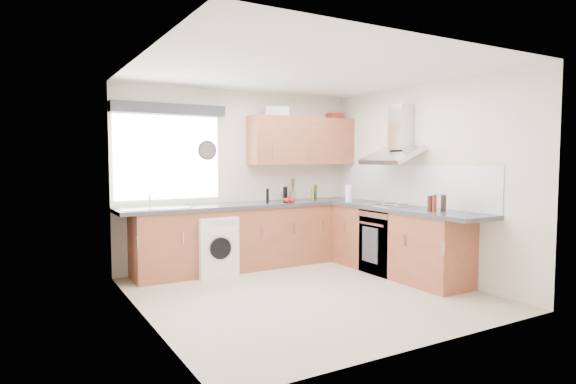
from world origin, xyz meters
TOP-DOWN VIEW (x-y plane):
  - ground_plane at (0.00, 0.00)m, footprint 3.60×3.60m
  - ceiling at (0.00, 0.00)m, footprint 3.60×3.60m
  - wall_back at (0.00, 1.80)m, footprint 3.60×0.02m
  - wall_front at (0.00, -1.80)m, footprint 3.60×0.02m
  - wall_left at (-1.80, 0.00)m, footprint 0.02×3.60m
  - wall_right at (1.80, 0.00)m, footprint 0.02×3.60m
  - window at (-1.05, 1.79)m, footprint 1.40×0.02m
  - window_blind at (-1.05, 1.70)m, footprint 1.50×0.18m
  - splashback at (1.79, 0.30)m, footprint 0.01×3.00m
  - base_cab_back at (-0.10, 1.51)m, footprint 3.00×0.58m
  - base_cab_corner at (1.50, 1.50)m, footprint 0.60×0.60m
  - base_cab_right at (1.51, 0.15)m, footprint 0.58×2.10m
  - worktop_back at (0.00, 1.50)m, footprint 3.60×0.62m
  - worktop_right at (1.50, 0.00)m, footprint 0.62×2.42m
  - sink at (-1.33, 1.50)m, footprint 0.84×0.46m
  - oven at (1.50, 0.30)m, footprint 0.56×0.58m
  - hob_plate at (1.50, 0.30)m, footprint 0.52×0.52m
  - extractor_hood at (1.60, 0.30)m, footprint 0.52×0.78m
  - upper_cabinets at (0.95, 1.62)m, footprint 1.70×0.35m
  - washing_machine at (-0.58, 1.40)m, footprint 0.54×0.52m
  - wall_clock at (-0.50, 1.78)m, footprint 0.27×0.04m
  - casserole at (0.55, 1.72)m, footprint 0.41×0.35m
  - storage_box at (1.60, 1.72)m, footprint 0.22×0.18m
  - utensil_pot at (0.83, 1.70)m, footprint 0.11×0.11m
  - kitchen_roll at (1.35, 0.99)m, footprint 0.12×0.12m
  - tomato_cluster at (0.52, 1.30)m, footprint 0.19×0.19m
  - jar_0 at (0.58, 1.56)m, footprint 0.04×0.04m
  - jar_1 at (0.64, 1.66)m, footprint 0.07×0.07m
  - jar_2 at (0.23, 1.39)m, footprint 0.04×0.04m
  - jar_3 at (1.02, 1.44)m, footprint 0.04×0.04m
  - jar_4 at (0.58, 1.51)m, footprint 0.07×0.07m
  - jar_5 at (1.10, 1.48)m, footprint 0.05×0.05m
  - bottle_0 at (1.58, -0.55)m, footprint 0.06×0.06m
  - bottle_1 at (1.40, -0.51)m, footprint 0.07×0.07m
  - bottle_2 at (1.40, -0.59)m, footprint 0.05×0.05m

SIDE VIEW (x-z plane):
  - ground_plane at x=0.00m, z-range 0.00..0.00m
  - washing_machine at x=-0.58m, z-range 0.00..0.78m
  - oven at x=1.50m, z-range 0.00..0.85m
  - base_cab_back at x=-0.10m, z-range 0.00..0.86m
  - base_cab_corner at x=1.50m, z-range 0.00..0.86m
  - base_cab_right at x=1.51m, z-range 0.00..0.86m
  - worktop_back at x=0.00m, z-range 0.86..0.91m
  - worktop_right at x=1.50m, z-range 0.86..0.91m
  - hob_plate at x=1.50m, z-range 0.91..0.92m
  - tomato_cluster at x=0.52m, z-range 0.91..0.98m
  - sink at x=-1.33m, z-range 0.90..1.00m
  - utensil_pot at x=0.83m, z-range 0.91..1.04m
  - jar_1 at x=0.64m, z-range 0.91..1.05m
  - jar_3 at x=1.02m, z-range 0.91..1.10m
  - bottle_1 at x=1.40m, z-range 0.91..1.10m
  - bottle_0 at x=1.58m, z-range 0.91..1.10m
  - jar_2 at x=0.23m, z-range 0.91..1.12m
  - bottle_2 at x=1.40m, z-range 0.91..1.12m
  - jar_4 at x=0.58m, z-range 0.91..1.13m
  - jar_5 at x=1.10m, z-range 0.91..1.14m
  - kitchen_roll at x=1.35m, z-range 0.91..1.16m
  - jar_0 at x=0.58m, z-range 0.91..1.16m
  - splashback at x=1.79m, z-range 0.91..1.45m
  - wall_back at x=0.00m, z-range 0.00..2.50m
  - wall_front at x=0.00m, z-range 0.00..2.50m
  - wall_left at x=-1.80m, z-range 0.00..2.50m
  - wall_right at x=1.80m, z-range 0.00..2.50m
  - window at x=-1.05m, z-range 1.00..2.10m
  - wall_clock at x=-0.50m, z-range 1.51..1.79m
  - extractor_hood at x=1.60m, z-range 1.44..2.10m
  - upper_cabinets at x=0.95m, z-range 1.45..2.15m
  - window_blind at x=-1.05m, z-range 2.11..2.25m
  - storage_box at x=1.60m, z-range 2.15..2.25m
  - casserole at x=0.55m, z-range 2.15..2.29m
  - ceiling at x=0.00m, z-range 2.49..2.51m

